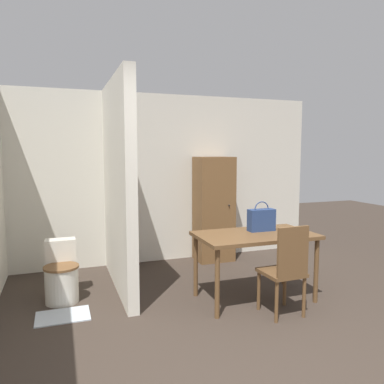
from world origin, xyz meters
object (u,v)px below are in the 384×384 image
at_px(toilet, 61,276).
at_px(handbag, 261,220).
at_px(wooden_cabinet, 214,209).
at_px(dining_table, 255,240).
at_px(wooden_chair, 286,268).

xyz_separation_m(toilet, handbag, (2.17, -0.59, 0.60)).
relative_size(handbag, wooden_cabinet, 0.22).
relative_size(toilet, wooden_cabinet, 0.41).
distance_m(handbag, wooden_cabinet, 1.49).
distance_m(dining_table, wooden_cabinet, 1.60).
height_order(dining_table, toilet, dining_table).
height_order(toilet, handbag, handbag).
distance_m(wooden_chair, wooden_cabinet, 2.11).
bearing_deg(wooden_chair, dining_table, 96.22).
bearing_deg(wooden_cabinet, toilet, -158.02).
relative_size(dining_table, wooden_chair, 1.39).
bearing_deg(wooden_chair, handbag, 82.17).
bearing_deg(handbag, wooden_chair, -95.90).
relative_size(wooden_chair, toilet, 1.44).
xyz_separation_m(wooden_chair, wooden_cabinet, (0.10, 2.09, 0.29)).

